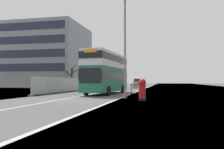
{
  "coord_description": "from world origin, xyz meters",
  "views": [
    {
      "loc": [
        7.22,
        -17.36,
        1.53
      ],
      "look_at": [
        1.96,
        6.41,
        2.2
      ],
      "focal_mm": 37.83,
      "sensor_mm": 36.0,
      "label": 1
    }
  ],
  "objects_px": {
    "roadworks_barrier": "(137,88)",
    "car_receding_mid": "(115,83)",
    "red_pillar_postbox": "(142,89)",
    "car_receding_far": "(138,83)",
    "car_oncoming_near": "(109,84)",
    "pedestrian_at_kerb": "(141,89)",
    "lamppost_foreground": "(125,50)",
    "double_decker_bus": "(106,72)"
  },
  "relations": [
    {
      "from": "roadworks_barrier",
      "to": "car_receding_mid",
      "type": "relative_size",
      "value": 0.4
    },
    {
      "from": "red_pillar_postbox",
      "to": "car_receding_far",
      "type": "distance_m",
      "value": 42.07
    },
    {
      "from": "car_oncoming_near",
      "to": "pedestrian_at_kerb",
      "type": "height_order",
      "value": "car_oncoming_near"
    },
    {
      "from": "roadworks_barrier",
      "to": "lamppost_foreground",
      "type": "bearing_deg",
      "value": -93.62
    },
    {
      "from": "car_oncoming_near",
      "to": "pedestrian_at_kerb",
      "type": "xyz_separation_m",
      "value": [
        8.67,
        -25.14,
        -0.2
      ]
    },
    {
      "from": "roadworks_barrier",
      "to": "car_receding_mid",
      "type": "distance_m",
      "value": 26.55
    },
    {
      "from": "red_pillar_postbox",
      "to": "car_oncoming_near",
      "type": "bearing_deg",
      "value": 108.51
    },
    {
      "from": "car_oncoming_near",
      "to": "car_receding_mid",
      "type": "relative_size",
      "value": 1.06
    },
    {
      "from": "double_decker_bus",
      "to": "car_oncoming_near",
      "type": "distance_m",
      "value": 18.36
    },
    {
      "from": "car_receding_far",
      "to": "double_decker_bus",
      "type": "bearing_deg",
      "value": -90.24
    },
    {
      "from": "red_pillar_postbox",
      "to": "car_receding_mid",
      "type": "xyz_separation_m",
      "value": [
        -9.18,
        33.91,
        0.07
      ]
    },
    {
      "from": "double_decker_bus",
      "to": "car_receding_far",
      "type": "relative_size",
      "value": 2.48
    },
    {
      "from": "roadworks_barrier",
      "to": "pedestrian_at_kerb",
      "type": "bearing_deg",
      "value": -81.38
    },
    {
      "from": "lamppost_foreground",
      "to": "car_receding_mid",
      "type": "distance_m",
      "value": 32.7
    },
    {
      "from": "double_decker_bus",
      "to": "car_oncoming_near",
      "type": "height_order",
      "value": "double_decker_bus"
    },
    {
      "from": "lamppost_foreground",
      "to": "car_receding_mid",
      "type": "height_order",
      "value": "lamppost_foreground"
    },
    {
      "from": "red_pillar_postbox",
      "to": "car_receding_far",
      "type": "xyz_separation_m",
      "value": [
        -4.89,
        41.78,
        0.05
      ]
    },
    {
      "from": "car_oncoming_near",
      "to": "car_receding_far",
      "type": "height_order",
      "value": "car_oncoming_near"
    },
    {
      "from": "car_receding_far",
      "to": "pedestrian_at_kerb",
      "type": "distance_m",
      "value": 40.55
    },
    {
      "from": "double_decker_bus",
      "to": "roadworks_barrier",
      "type": "height_order",
      "value": "double_decker_bus"
    },
    {
      "from": "roadworks_barrier",
      "to": "double_decker_bus",
      "type": "bearing_deg",
      "value": 176.66
    },
    {
      "from": "pedestrian_at_kerb",
      "to": "car_oncoming_near",
      "type": "bearing_deg",
      "value": 109.02
    },
    {
      "from": "lamppost_foreground",
      "to": "pedestrian_at_kerb",
      "type": "height_order",
      "value": "lamppost_foreground"
    },
    {
      "from": "red_pillar_postbox",
      "to": "car_receding_mid",
      "type": "height_order",
      "value": "car_receding_mid"
    },
    {
      "from": "car_receding_mid",
      "to": "pedestrian_at_kerb",
      "type": "relative_size",
      "value": 2.42
    },
    {
      "from": "car_receding_mid",
      "to": "car_receding_far",
      "type": "xyz_separation_m",
      "value": [
        4.29,
        7.88,
        -0.01
      ]
    },
    {
      "from": "car_oncoming_near",
      "to": "car_receding_far",
      "type": "distance_m",
      "value": 15.67
    },
    {
      "from": "roadworks_barrier",
      "to": "car_receding_far",
      "type": "xyz_separation_m",
      "value": [
        -3.56,
        33.23,
        0.26
      ]
    },
    {
      "from": "lamppost_foreground",
      "to": "car_receding_far",
      "type": "bearing_deg",
      "value": 94.58
    },
    {
      "from": "double_decker_bus",
      "to": "pedestrian_at_kerb",
      "type": "distance_m",
      "value": 8.87
    },
    {
      "from": "double_decker_bus",
      "to": "pedestrian_at_kerb",
      "type": "bearing_deg",
      "value": -56.73
    },
    {
      "from": "lamppost_foreground",
      "to": "pedestrian_at_kerb",
      "type": "relative_size",
      "value": 5.48
    },
    {
      "from": "double_decker_bus",
      "to": "car_oncoming_near",
      "type": "relative_size",
      "value": 2.49
    },
    {
      "from": "car_receding_mid",
      "to": "car_receding_far",
      "type": "height_order",
      "value": "car_receding_mid"
    },
    {
      "from": "car_oncoming_near",
      "to": "red_pillar_postbox",
      "type": "bearing_deg",
      "value": -71.49
    },
    {
      "from": "double_decker_bus",
      "to": "red_pillar_postbox",
      "type": "relative_size",
      "value": 6.14
    },
    {
      "from": "lamppost_foreground",
      "to": "pedestrian_at_kerb",
      "type": "xyz_separation_m",
      "value": [
        1.47,
        -0.75,
        -3.46
      ]
    },
    {
      "from": "car_receding_mid",
      "to": "pedestrian_at_kerb",
      "type": "xyz_separation_m",
      "value": [
        8.93,
        -32.41,
        -0.18
      ]
    },
    {
      "from": "double_decker_bus",
      "to": "pedestrian_at_kerb",
      "type": "height_order",
      "value": "double_decker_bus"
    },
    {
      "from": "red_pillar_postbox",
      "to": "car_receding_mid",
      "type": "relative_size",
      "value": 0.43
    },
    {
      "from": "red_pillar_postbox",
      "to": "car_oncoming_near",
      "type": "height_order",
      "value": "car_oncoming_near"
    },
    {
      "from": "car_oncoming_near",
      "to": "car_receding_far",
      "type": "relative_size",
      "value": 0.99
    }
  ]
}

